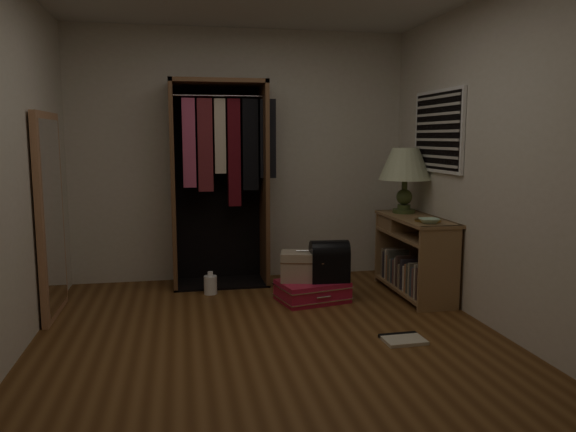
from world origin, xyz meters
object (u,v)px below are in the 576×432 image
Objects in this scene: pink_suitcase at (312,291)px; white_jug at (210,284)px; open_wardrobe at (223,164)px; table_lamp at (405,166)px; console_bookshelf at (413,253)px; black_bag at (329,260)px; train_case at (302,266)px; floor_mirror at (51,216)px.

white_jug reaches higher than pink_suitcase.
open_wardrobe is at bearing 120.07° from pink_suitcase.
white_jug is at bearing 177.57° from table_lamp.
table_lamp is (0.00, 0.26, 0.83)m from console_bookshelf.
white_jug is at bearing 161.07° from black_bag.
black_bag is at bearing -173.43° from console_bookshelf.
train_case is at bearing -178.27° from console_bookshelf.
open_wardrobe is (-1.75, 0.72, 0.83)m from console_bookshelf.
train_case is (2.15, 0.01, -0.53)m from floor_mirror.
pink_suitcase is at bearing -162.01° from table_lamp.
white_jug is at bearing -112.85° from open_wardrobe.
open_wardrobe is at bearing 140.91° from black_bag.
pink_suitcase is 3.20× the size of white_jug.
train_case is at bearing 168.16° from black_bag.
pink_suitcase is at bearing -0.67° from floor_mirror.
console_bookshelf is 5.10× the size of white_jug.
floor_mirror is at bearing -166.69° from train_case.
floor_mirror is 1.57m from white_jug.
console_bookshelf is 0.55× the size of open_wardrobe.
floor_mirror reaches higher than pink_suitcase.
table_lamp reaches higher than black_bag.
black_bag reaches higher than pink_suitcase.
floor_mirror is at bearing -163.92° from white_jug.
white_jug is (-1.92, 0.08, -1.13)m from table_lamp.
train_case is at bearing -48.98° from open_wardrobe.
console_bookshelf is 2.52× the size of train_case.
train_case is 1.44m from table_lamp.
pink_suitcase is at bearing 173.25° from black_bag.
table_lamp is at bearing 27.77° from train_case.
open_wardrobe is 2.92× the size of pink_suitcase.
floor_mirror reaches higher than table_lamp.
console_bookshelf is 2.96× the size of black_bag.
white_jug is (-0.82, 0.37, -0.23)m from train_case.
train_case is at bearing 0.32° from floor_mirror.
white_jug is at bearing 168.71° from train_case.
black_bag is (-0.85, -0.10, -0.01)m from console_bookshelf.
white_jug is (-0.16, -0.39, -1.13)m from open_wardrobe.
black_bag is at bearing -1.27° from floor_mirror.
pink_suitcase is at bearing -175.95° from console_bookshelf.
black_bag is at bearing -157.52° from table_lamp.
black_bag is 1.72× the size of white_jug.
floor_mirror reaches higher than train_case.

